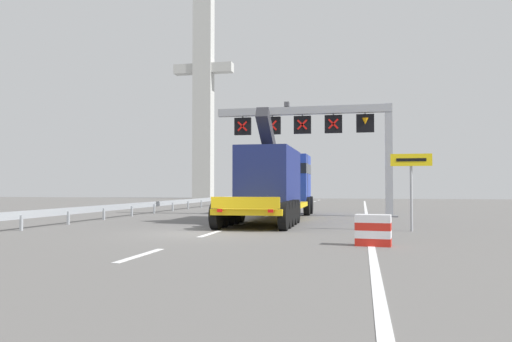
{
  "coord_description": "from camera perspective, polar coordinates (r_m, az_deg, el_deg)",
  "views": [
    {
      "loc": [
        5.96,
        -17.58,
        1.7
      ],
      "look_at": [
        0.23,
        9.43,
        2.57
      ],
      "focal_mm": 35.21,
      "sensor_mm": 36.0,
      "label": 1
    }
  ],
  "objects": [
    {
      "name": "exit_sign_yellow",
      "position": [
        20.11,
        17.22,
        -0.19
      ],
      "size": [
        1.54,
        0.15,
        2.97
      ],
      "color": "#9EA0A5",
      "rests_on": "ground"
    },
    {
      "name": "lane_markings",
      "position": [
        38.17,
        3.87,
        -4.35
      ],
      "size": [
        0.2,
        54.95,
        0.01
      ],
      "color": "silver",
      "rests_on": "ground"
    },
    {
      "name": "crash_barrier_striped",
      "position": [
        14.91,
        13.17,
        -6.57
      ],
      "size": [
        1.05,
        0.61,
        0.9
      ],
      "color": "red",
      "rests_on": "ground"
    },
    {
      "name": "bridge_pylon_distant",
      "position": [
        76.28,
        -5.99,
        9.02
      ],
      "size": [
        9.0,
        2.0,
        31.25
      ],
      "color": "#B7B7B2",
      "rests_on": "ground"
    },
    {
      "name": "heavy_haul_truck_yellow",
      "position": [
        26.96,
        2.47,
        -1.19
      ],
      "size": [
        3.18,
        14.09,
        5.3
      ],
      "color": "yellow",
      "rests_on": "ground"
    },
    {
      "name": "guardrail_left",
      "position": [
        35.52,
        -9.53,
        -3.62
      ],
      "size": [
        0.13,
        34.9,
        0.76
      ],
      "color": "#999EA3",
      "rests_on": "ground"
    },
    {
      "name": "edge_line_right",
      "position": [
        29.63,
        12.47,
        -5.04
      ],
      "size": [
        0.2,
        63.0,
        0.01
      ],
      "primitive_type": "cube",
      "color": "silver",
      "rests_on": "ground"
    },
    {
      "name": "ground",
      "position": [
        18.64,
        -6.77,
        -7.03
      ],
      "size": [
        112.0,
        112.0,
        0.0
      ],
      "primitive_type": "plane",
      "color": "slate"
    },
    {
      "name": "overhead_lane_gantry",
      "position": [
        29.65,
        7.7,
        4.92
      ],
      "size": [
        10.5,
        0.9,
        6.73
      ],
      "color": "#9EA0A5",
      "rests_on": "ground"
    }
  ]
}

